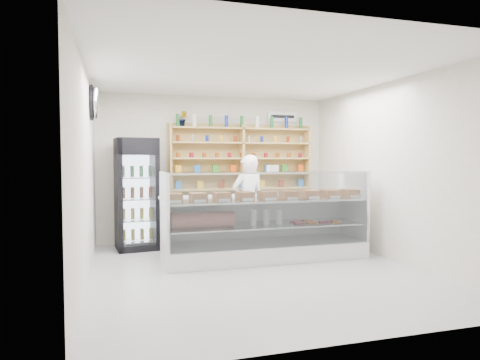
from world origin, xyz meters
name	(u,v)px	position (x,y,z in m)	size (l,w,h in m)	color
room	(255,173)	(0.00, 0.00, 1.40)	(5.00, 5.00, 5.00)	#A09FA4
display_counter	(265,235)	(0.38, 0.66, 0.38)	(3.22, 0.96, 1.40)	white
shop_worker	(248,202)	(0.36, 1.48, 0.83)	(0.61, 0.40, 1.66)	white
drinks_cooler	(137,194)	(-1.54, 1.99, 0.98)	(0.77, 0.75, 1.95)	black
wall_shelving	(242,159)	(0.50, 2.34, 1.59)	(2.84, 0.28, 1.33)	tan
potted_plant	(183,119)	(-0.66, 2.34, 2.34)	(0.16, 0.13, 0.30)	#1E6626
security_mirror	(95,103)	(-2.17, 1.20, 2.45)	(0.15, 0.50, 0.50)	silver
wall_sign	(282,117)	(1.40, 2.47, 2.45)	(0.62, 0.03, 0.20)	white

